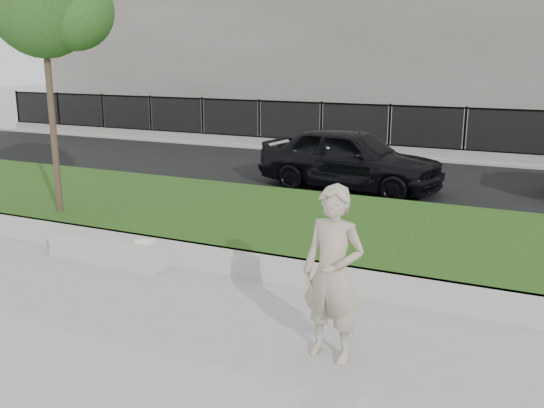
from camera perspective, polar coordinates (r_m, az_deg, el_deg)
The scene contains 11 objects.
ground at distance 7.89m, azimuth -7.56°, elevation -9.05°, with size 90.00×90.00×0.00m, color gray.
grass_bank at distance 10.32m, azimuth 1.41°, elevation -2.18°, with size 34.00×4.00×0.40m, color black.
grass_kerb at distance 8.65m, azimuth -3.87°, elevation -5.44°, with size 34.00×0.08×0.40m, color #A19E96.
street at distance 15.41m, azimuth 9.72°, elevation 2.34°, with size 34.00×7.00×0.04m, color black.
far_pavement at distance 19.72m, azimuth 13.30°, elevation 4.80°, with size 34.00×3.00×0.12m, color gray.
iron_fence at distance 18.68m, azimuth 12.73°, elevation 5.83°, with size 32.00×0.30×1.50m.
building_facade at distance 26.45m, azimuth 17.32°, elevation 17.53°, with size 34.00×10.00×10.00m, color #605C54.
stone_bench at distance 9.55m, azimuth -15.09°, elevation -4.02°, with size 1.95×0.49×0.40m, color #A19E96.
man at distance 6.17m, azimuth 5.76°, elevation -6.57°, with size 0.66×0.44×1.82m, color tan.
book at distance 9.02m, azimuth -11.89°, elevation -3.46°, with size 0.25×0.18×0.03m, color white.
car_dark at distance 13.92m, azimuth 7.38°, elevation 4.28°, with size 1.69×4.21×1.43m, color black.
Camera 1 is at (4.00, -6.07, 3.06)m, focal length 40.00 mm.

